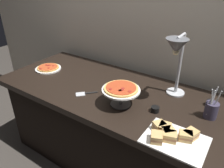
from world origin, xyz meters
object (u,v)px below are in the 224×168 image
at_px(pizza_plate_front, 48,68).
at_px(sauce_cup_far, 155,109).
at_px(sauce_cup_near, 211,103).
at_px(pizza_plate_center, 121,91).
at_px(heat_lamp, 177,52).
at_px(utensil_holder, 211,110).
at_px(serving_spatula, 86,93).
at_px(sandwich_platter, 172,136).

distance_m(pizza_plate_front, sauce_cup_far, 1.15).
bearing_deg(sauce_cup_near, pizza_plate_center, -147.24).
bearing_deg(heat_lamp, utensil_holder, -11.94).
height_order(pizza_plate_front, pizza_plate_center, pizza_plate_center).
xyz_separation_m(heat_lamp, serving_spatula, (-0.58, -0.29, -0.37)).
distance_m(heat_lamp, sandwich_platter, 0.55).
distance_m(pizza_plate_front, utensil_holder, 1.48).
bearing_deg(sandwich_platter, pizza_plate_center, 162.26).
distance_m(pizza_plate_center, utensil_holder, 0.60).
height_order(heat_lamp, pizza_plate_front, heat_lamp).
relative_size(pizza_plate_front, serving_spatula, 1.67).
relative_size(sauce_cup_far, serving_spatula, 0.39).
xyz_separation_m(sandwich_platter, sauce_cup_near, (0.10, 0.48, -0.00)).
relative_size(pizza_plate_front, utensil_holder, 1.06).
bearing_deg(utensil_holder, sauce_cup_far, -156.43).
xyz_separation_m(sauce_cup_near, utensil_holder, (0.03, -0.15, 0.04)).
height_order(sauce_cup_far, serving_spatula, sauce_cup_far).
relative_size(pizza_plate_front, sauce_cup_near, 4.22).
distance_m(heat_lamp, pizza_plate_front, 1.24).
bearing_deg(sauce_cup_far, serving_spatula, -171.49).
bearing_deg(pizza_plate_front, utensil_holder, 2.60).
bearing_deg(serving_spatula, pizza_plate_front, 165.45).
height_order(heat_lamp, sandwich_platter, heat_lamp).
height_order(sauce_cup_near, sauce_cup_far, sauce_cup_near).
relative_size(pizza_plate_center, sauce_cup_near, 4.66).
bearing_deg(pizza_plate_front, sandwich_platter, -11.33).
bearing_deg(utensil_holder, serving_spatula, -165.63).
distance_m(pizza_plate_front, sandwich_platter, 1.37).
xyz_separation_m(heat_lamp, utensil_holder, (0.30, -0.06, -0.31)).
distance_m(pizza_plate_front, pizza_plate_center, 0.93).
bearing_deg(pizza_plate_center, sandwich_platter, -17.74).
bearing_deg(utensil_holder, sandwich_platter, -111.39).
height_order(pizza_plate_center, sauce_cup_far, pizza_plate_center).
distance_m(heat_lamp, pizza_plate_center, 0.46).
xyz_separation_m(pizza_plate_front, utensil_holder, (1.48, 0.07, 0.05)).
height_order(heat_lamp, pizza_plate_center, heat_lamp).
relative_size(pizza_plate_front, pizza_plate_center, 0.91).
bearing_deg(sauce_cup_far, sandwich_platter, -45.28).
height_order(pizza_plate_center, sandwich_platter, pizza_plate_center).
bearing_deg(pizza_plate_front, heat_lamp, 6.26).
height_order(sandwich_platter, utensil_holder, utensil_holder).
relative_size(sauce_cup_near, serving_spatula, 0.40).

